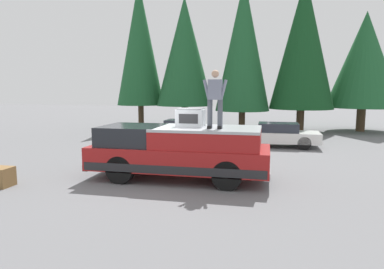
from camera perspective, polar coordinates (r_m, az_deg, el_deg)
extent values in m
plane|color=slate|center=(10.92, -6.19, -7.35)|extent=(90.00, 90.00, 0.00)
cube|color=maroon|center=(10.73, -2.14, -3.74)|extent=(2.00, 5.50, 0.70)
cube|color=#232326|center=(10.77, -2.14, -4.74)|extent=(2.01, 5.39, 0.24)
cube|color=black|center=(11.10, -9.74, -0.07)|extent=(1.84, 1.87, 0.60)
cube|color=maroon|center=(10.45, 2.52, -0.66)|extent=(1.92, 3.19, 0.52)
cube|color=#A8AAAF|center=(10.41, 2.53, 0.98)|extent=(1.94, 3.19, 0.08)
cube|color=#232326|center=(11.74, -14.99, -4.36)|extent=(1.96, 0.16, 0.20)
cube|color=#B2B5BA|center=(10.46, 12.36, -5.72)|extent=(1.96, 0.16, 0.20)
cylinder|color=black|center=(10.53, -11.79, -5.67)|extent=(0.30, 0.84, 0.84)
cylinder|color=black|center=(12.06, -8.49, -3.92)|extent=(0.30, 0.84, 0.84)
cylinder|color=black|center=(9.69, 5.81, -6.70)|extent=(0.30, 0.84, 0.84)
cylinder|color=black|center=(11.34, 6.81, -4.62)|extent=(0.30, 0.84, 0.84)
cube|color=silver|center=(10.67, -0.22, 2.77)|extent=(0.64, 0.84, 0.52)
cube|color=#2D2D30|center=(10.36, -0.62, 2.62)|extent=(0.01, 0.59, 0.29)
cube|color=#99999E|center=(10.65, -0.23, 4.27)|extent=(0.58, 0.76, 0.04)
cylinder|color=#4C515B|center=(10.07, 4.66, 3.37)|extent=(0.15, 0.15, 0.84)
cube|color=black|center=(10.06, 4.61, 1.19)|extent=(0.26, 0.11, 0.08)
cylinder|color=#4C515B|center=(10.11, 2.98, 3.40)|extent=(0.15, 0.15, 0.84)
cube|color=black|center=(10.11, 2.92, 1.24)|extent=(0.26, 0.11, 0.08)
cube|color=gray|center=(10.06, 3.85, 7.42)|extent=(0.24, 0.40, 0.58)
sphere|color=tan|center=(10.07, 3.88, 9.98)|extent=(0.22, 0.22, 0.22)
cylinder|color=gray|center=(10.00, 5.23, 7.41)|extent=(0.09, 0.23, 0.58)
cylinder|color=gray|center=(10.07, 2.44, 7.43)|extent=(0.09, 0.23, 0.58)
cube|color=white|center=(17.36, 13.69, -0.33)|extent=(1.64, 4.10, 0.50)
cube|color=#282D38|center=(17.31, 14.07, 1.17)|extent=(1.31, 1.89, 0.42)
cylinder|color=black|center=(16.69, 9.36, -1.15)|extent=(0.20, 0.62, 0.62)
cylinder|color=black|center=(18.11, 9.60, -0.47)|extent=(0.20, 0.62, 0.62)
cylinder|color=black|center=(16.76, 18.07, -1.39)|extent=(0.20, 0.62, 0.62)
cylinder|color=black|center=(18.17, 17.63, -0.70)|extent=(0.20, 0.62, 0.62)
cube|color=navy|center=(18.58, -1.64, 0.39)|extent=(1.64, 4.10, 0.50)
cube|color=#282D38|center=(18.51, -1.34, 1.79)|extent=(1.31, 1.89, 0.42)
cylinder|color=black|center=(18.27, -6.05, -0.34)|extent=(0.20, 0.62, 0.62)
cylinder|color=black|center=(19.63, -4.73, 0.22)|extent=(0.20, 0.62, 0.62)
cylinder|color=black|center=(17.64, 1.81, -0.59)|extent=(0.20, 0.62, 0.62)
cylinder|color=black|center=(19.04, 2.60, 0.01)|extent=(0.20, 0.62, 0.62)
cube|color=olive|center=(11.41, -28.98, -6.17)|extent=(0.56, 0.56, 0.56)
cylinder|color=#4C3826|center=(25.59, 26.13, 2.26)|extent=(0.56, 0.56, 1.59)
cone|color=#1E562D|center=(25.58, 26.64, 10.97)|extent=(4.63, 4.63, 6.20)
cylinder|color=#4C3826|center=(23.78, 17.44, 2.26)|extent=(0.49, 0.49, 1.52)
cone|color=#14421E|center=(23.87, 17.92, 14.21)|extent=(4.09, 4.09, 8.41)
cylinder|color=#4C3826|center=(23.47, 8.24, 2.27)|extent=(0.43, 0.43, 1.36)
cone|color=#1E562D|center=(23.55, 8.47, 14.41)|extent=(3.58, 3.58, 8.59)
cylinder|color=#4C3826|center=(24.30, -1.20, 2.87)|extent=(0.47, 0.47, 1.65)
cone|color=#1E562D|center=(24.36, -1.23, 13.54)|extent=(3.91, 3.91, 7.40)
cylinder|color=#4C3826|center=(25.51, -8.42, 3.01)|extent=(0.40, 0.40, 1.65)
cone|color=#1E562D|center=(25.64, -8.65, 14.68)|extent=(3.34, 3.34, 8.75)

